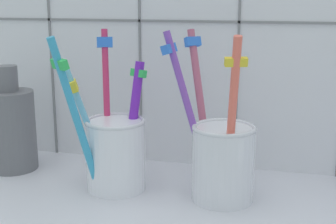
{
  "coord_description": "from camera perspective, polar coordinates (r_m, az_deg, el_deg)",
  "views": [
    {
      "loc": [
        12.56,
        -49.15,
        24.14
      ],
      "look_at": [
        0.0,
        0.57,
        11.62
      ],
      "focal_mm": 51.33,
      "sensor_mm": 36.0,
      "label": 1
    }
  ],
  "objects": [
    {
      "name": "toothbrush_cup_right",
      "position": [
        0.53,
        6.37,
        -5.29
      ],
      "size": [
        10.45,
        10.89,
        18.51
      ],
      "color": "white",
      "rests_on": "counter_slab"
    },
    {
      "name": "counter_slab",
      "position": [
        0.56,
        -0.15,
        -10.8
      ],
      "size": [
        64.0,
        22.0,
        2.0
      ],
      "primitive_type": "cube",
      "color": "silver",
      "rests_on": "ground"
    },
    {
      "name": "toothbrush_cup_left",
      "position": [
        0.56,
        -6.37,
        -4.35
      ],
      "size": [
        8.51,
        11.33,
        18.3
      ],
      "color": "white",
      "rests_on": "counter_slab"
    },
    {
      "name": "tile_wall_back",
      "position": [
        0.62,
        2.63,
        12.2
      ],
      "size": [
        64.0,
        2.2,
        45.0
      ],
      "color": "white",
      "rests_on": "ground"
    },
    {
      "name": "ceramic_vase",
      "position": [
        0.65,
        -18.11,
        -1.79
      ],
      "size": [
        6.15,
        6.15,
        13.56
      ],
      "color": "slate",
      "rests_on": "counter_slab"
    }
  ]
}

